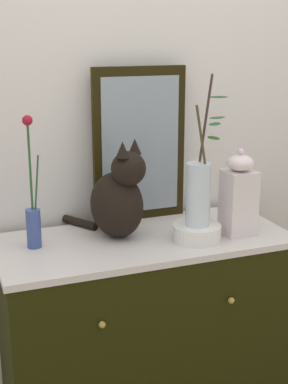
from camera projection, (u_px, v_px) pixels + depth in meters
name	position (u px, v px, depth m)	size (l,w,h in m)	color
wall_back	(116.00, 109.00, 2.26)	(4.40, 0.08, 2.60)	silver
sideboard	(144.00, 337.00, 2.22)	(1.11, 0.51, 0.85)	black
mirror_leaning	(140.00, 145.00, 2.24)	(0.39, 0.03, 0.62)	black
cat_sitting	(119.00, 198.00, 2.06)	(0.29, 0.38, 0.38)	black
vase_slim_green	(33.00, 215.00, 1.98)	(0.06, 0.05, 0.48)	#3B4C8C
bowl_porcelain	(197.00, 232.00, 2.07)	(0.18, 0.18, 0.06)	white
vase_glass_clear	(199.00, 191.00, 2.03)	(0.17, 0.14, 0.55)	silver
jar_lidded_porcelain	(239.00, 196.00, 2.10)	(0.11, 0.11, 0.33)	silver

